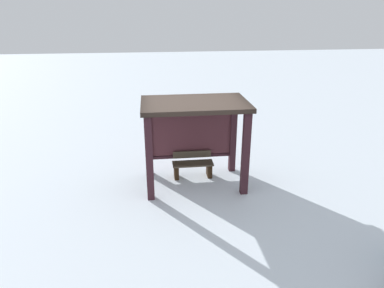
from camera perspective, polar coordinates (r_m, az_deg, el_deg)
ground_plane at (r=9.63m, az=0.42°, el=-6.38°), size 60.00×60.00×0.00m
bus_shelter at (r=9.13m, az=0.30°, el=3.59°), size 2.69×1.69×2.29m
bench_left_inside at (r=9.86m, az=0.12°, el=-3.59°), size 1.14×0.41×0.71m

